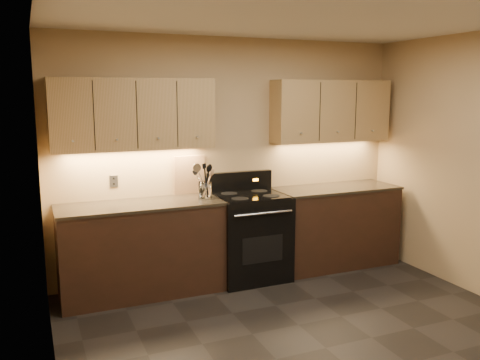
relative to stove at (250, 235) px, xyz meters
name	(u,v)px	position (x,y,z in m)	size (l,w,h in m)	color
floor	(326,348)	(-0.08, -1.68, -0.48)	(4.00, 4.00, 0.00)	black
ceiling	(336,8)	(-0.08, -1.68, 2.12)	(4.00, 4.00, 0.00)	silver
wall_back	(232,157)	(-0.08, 0.32, 0.82)	(4.00, 0.04, 2.60)	tan
wall_left	(48,212)	(-2.08, -1.68, 0.82)	(0.04, 4.00, 2.60)	tan
counter_left	(141,249)	(-1.18, 0.02, -0.01)	(1.62, 0.62, 0.93)	black
counter_right	(334,226)	(1.10, 0.02, -0.01)	(1.46, 0.62, 0.93)	black
stove	(250,235)	(0.00, 0.00, 0.00)	(0.76, 0.68, 1.14)	black
upper_cab_left	(134,114)	(-1.18, 0.17, 1.32)	(1.60, 0.30, 0.70)	tan
upper_cab_right	(331,111)	(1.10, 0.17, 1.32)	(1.44, 0.30, 0.70)	tan
outlet_plate	(114,181)	(-1.38, 0.31, 0.64)	(0.09, 0.01, 0.12)	#B2B5BA
utensil_crock	(205,190)	(-0.50, 0.02, 0.53)	(0.17, 0.17, 0.17)	white
cutting_board	(189,175)	(-0.59, 0.28, 0.66)	(0.33, 0.02, 0.42)	tan
wooden_spoon	(203,183)	(-0.53, 0.00, 0.62)	(0.06, 0.06, 0.30)	tan
black_spoon	(203,179)	(-0.52, 0.04, 0.64)	(0.06, 0.06, 0.36)	black
black_turner	(207,180)	(-0.48, -0.01, 0.65)	(0.08, 0.08, 0.36)	black
steel_spatula	(207,180)	(-0.47, 0.03, 0.63)	(0.08, 0.08, 0.33)	silver
steel_skimmer	(208,180)	(-0.47, 0.00, 0.64)	(0.09, 0.09, 0.36)	silver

